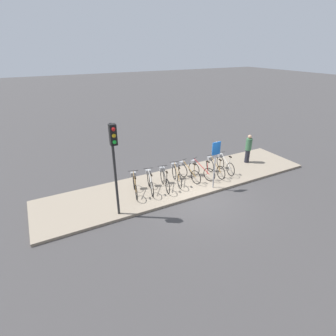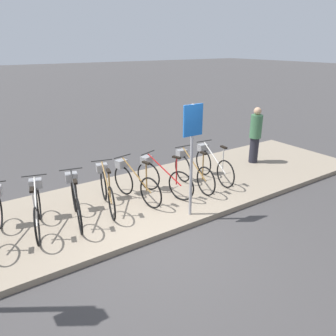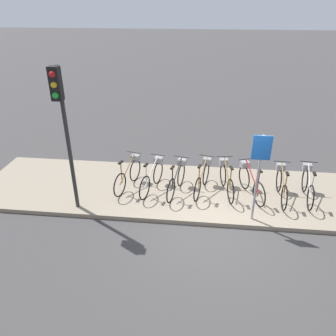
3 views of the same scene
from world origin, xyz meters
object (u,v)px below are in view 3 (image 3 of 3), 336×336
(parked_bicycle_4, at_px, (226,178))
(traffic_light, at_px, (62,113))
(parked_bicycle_3, at_px, (203,177))
(parked_bicycle_1, at_px, (153,176))
(parked_bicycle_6, at_px, (281,184))
(parked_bicycle_5, at_px, (250,181))
(parked_bicycle_7, at_px, (308,184))
(parked_bicycle_0, at_px, (129,173))
(sign_post, at_px, (259,165))
(parked_bicycle_2, at_px, (177,178))

(parked_bicycle_4, bearing_deg, traffic_light, -161.69)
(parked_bicycle_3, bearing_deg, parked_bicycle_1, -176.58)
(parked_bicycle_3, bearing_deg, parked_bicycle_6, -4.17)
(parked_bicycle_5, bearing_deg, parked_bicycle_7, 0.07)
(parked_bicycle_0, height_order, sign_post, sign_post)
(parked_bicycle_1, height_order, parked_bicycle_5, same)
(parked_bicycle_2, xyz_separation_m, parked_bicycle_3, (0.73, 0.15, 0.00))
(parked_bicycle_2, bearing_deg, parked_bicycle_0, 174.33)
(parked_bicycle_2, bearing_deg, parked_bicycle_5, 1.77)
(parked_bicycle_4, bearing_deg, parked_bicycle_6, -6.02)
(parked_bicycle_6, bearing_deg, parked_bicycle_7, 5.91)
(parked_bicycle_4, relative_size, parked_bicycle_7, 0.99)
(parked_bicycle_6, distance_m, parked_bicycle_7, 0.73)
(parked_bicycle_5, bearing_deg, traffic_light, -165.15)
(sign_post, bearing_deg, parked_bicycle_3, 135.22)
(parked_bicycle_1, relative_size, parked_bicycle_4, 0.98)
(parked_bicycle_1, xyz_separation_m, sign_post, (2.74, -1.19, 1.12))
(parked_bicycle_7, bearing_deg, parked_bicycle_4, 177.83)
(parked_bicycle_2, distance_m, parked_bicycle_7, 3.64)
(traffic_light, bearing_deg, parked_bicycle_2, 24.24)
(parked_bicycle_6, bearing_deg, parked_bicycle_0, 178.00)
(parked_bicycle_7, relative_size, sign_post, 0.72)
(parked_bicycle_1, distance_m, parked_bicycle_2, 0.72)
(parked_bicycle_5, xyz_separation_m, parked_bicycle_6, (0.85, -0.07, 0.00))
(parked_bicycle_2, xyz_separation_m, parked_bicycle_7, (3.64, 0.07, 0.00))
(parked_bicycle_1, relative_size, parked_bicycle_6, 0.97)
(parked_bicycle_2, distance_m, parked_bicycle_4, 1.41)
(parked_bicycle_1, xyz_separation_m, parked_bicycle_3, (1.45, 0.09, 0.00))
(parked_bicycle_0, xyz_separation_m, parked_bicycle_7, (5.08, -0.08, 0.00))
(traffic_light, xyz_separation_m, sign_post, (4.64, 0.05, -1.11))
(parked_bicycle_1, bearing_deg, traffic_light, -146.82)
(parked_bicycle_5, distance_m, parked_bicycle_6, 0.85)
(parked_bicycle_1, xyz_separation_m, parked_bicycle_6, (3.63, -0.07, 0.00))
(parked_bicycle_3, bearing_deg, parked_bicycle_7, -1.66)
(parked_bicycle_3, distance_m, parked_bicycle_5, 1.34)
(parked_bicycle_3, relative_size, traffic_light, 0.43)
(parked_bicycle_1, height_order, parked_bicycle_6, same)
(parked_bicycle_4, distance_m, parked_bicycle_5, 0.68)
(parked_bicycle_0, xyz_separation_m, parked_bicycle_6, (4.36, -0.15, 0.00))
(sign_post, bearing_deg, traffic_light, -179.41)
(parked_bicycle_1, xyz_separation_m, parked_bicycle_4, (2.12, 0.09, 0.00))
(parked_bicycle_0, relative_size, parked_bicycle_6, 0.97)
(parked_bicycle_1, relative_size, parked_bicycle_2, 0.99)
(parked_bicycle_4, distance_m, sign_post, 1.81)
(parked_bicycle_1, bearing_deg, sign_post, -23.56)
(parked_bicycle_0, xyz_separation_m, parked_bicycle_3, (2.17, 0.01, 0.00))
(parked_bicycle_3, distance_m, traffic_light, 4.24)
(parked_bicycle_1, bearing_deg, parked_bicycle_6, -1.15)
(parked_bicycle_2, height_order, parked_bicycle_3, same)
(parked_bicycle_3, xyz_separation_m, parked_bicycle_4, (0.67, 0.00, 0.00))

